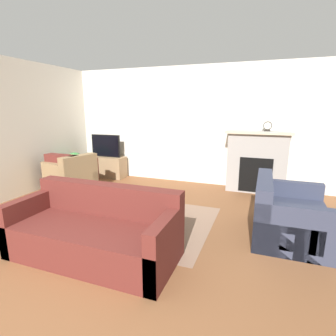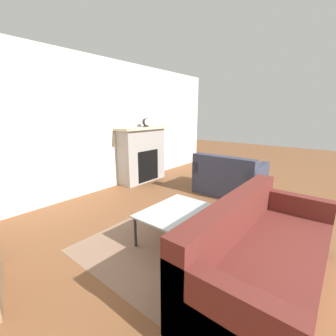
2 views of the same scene
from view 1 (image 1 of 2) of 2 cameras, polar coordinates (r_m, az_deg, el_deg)
wall_back at (r=6.25m, az=4.43°, el=9.13°), size 8.77×0.06×2.70m
wall_left at (r=5.86m, az=-32.20°, el=6.93°), size 0.06×7.79×2.70m
area_rug at (r=4.29m, az=-5.50°, el=-11.38°), size 2.16×1.91×0.00m
fireplace at (r=5.86m, az=18.74°, el=1.55°), size 1.31×0.47×1.30m
tv_stand at (r=7.00m, az=-13.14°, el=0.28°), size 0.98×0.40×0.53m
tv at (r=6.90m, az=-13.39°, el=4.73°), size 0.80×0.06×0.57m
couch_sectional at (r=3.39m, az=-15.50°, el=-13.37°), size 2.02×0.89×0.82m
couch_loveseat at (r=4.04m, az=24.42°, el=-9.67°), size 0.94×1.25×0.82m
armchair_by_window at (r=5.98m, az=-20.20°, el=-2.04°), size 1.04×1.01×0.82m
armchair_accent at (r=6.15m, az=-20.12°, el=-1.61°), size 0.80×0.84×0.82m
coffee_table at (r=4.15m, az=-5.61°, el=-6.65°), size 0.96×0.71×0.41m
potted_plant at (r=6.74m, az=-19.58°, el=0.87°), size 0.42×0.42×0.72m
mantel_clock at (r=5.77m, az=20.86°, el=8.51°), size 0.17×0.07×0.20m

